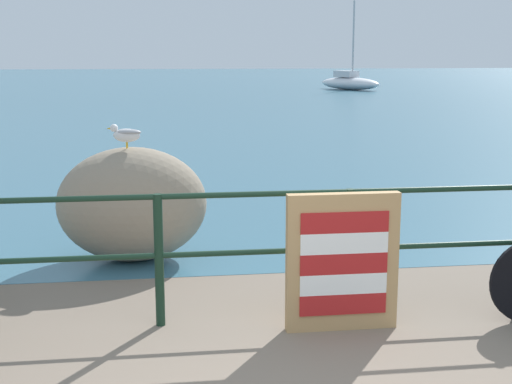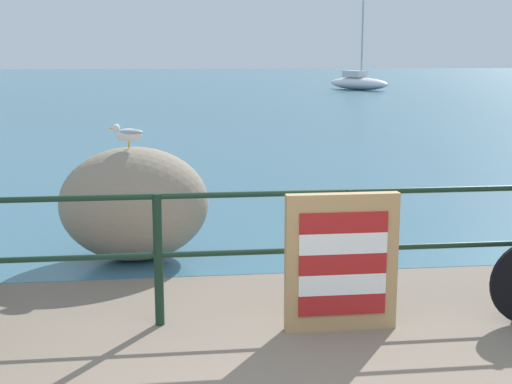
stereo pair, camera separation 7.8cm
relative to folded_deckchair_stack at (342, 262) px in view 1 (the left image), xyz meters
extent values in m
cube|color=#756656|center=(-0.62, 18.43, -0.57)|extent=(120.00, 120.00, 0.10)
cube|color=#38667A|center=(-0.62, 46.41, -0.52)|extent=(120.00, 90.00, 0.01)
cylinder|color=black|center=(-1.35, 0.25, -0.01)|extent=(0.07, 0.07, 1.02)
cylinder|color=black|center=(0.12, 0.25, -0.01)|extent=(0.07, 0.07, 1.02)
cylinder|color=black|center=(-0.62, 0.25, 0.48)|extent=(7.30, 0.04, 0.04)
cylinder|color=black|center=(-0.62, 0.25, 0.03)|extent=(7.30, 0.04, 0.04)
cube|color=tan|center=(0.00, 0.00, 0.00)|extent=(0.84, 0.09, 1.04)
cube|color=#AD1E1E|center=(0.00, -0.05, -0.31)|extent=(0.66, 0.01, 0.16)
cube|color=white|center=(0.00, -0.05, -0.16)|extent=(0.66, 0.01, 0.16)
cube|color=#AD1E1E|center=(0.00, -0.05, 0.00)|extent=(0.66, 0.01, 0.16)
cube|color=white|center=(0.00, -0.05, 0.16)|extent=(0.66, 0.01, 0.16)
cube|color=#AD1E1E|center=(0.00, -0.05, 0.31)|extent=(0.66, 0.01, 0.16)
ellipsoid|color=gray|center=(-1.61, 2.05, 0.05)|extent=(1.48, 1.04, 1.14)
cylinder|color=gold|center=(-1.64, 1.96, 0.65)|extent=(0.01, 0.01, 0.06)
cylinder|color=gold|center=(-1.63, 2.01, 0.65)|extent=(0.01, 0.01, 0.06)
ellipsoid|color=white|center=(-1.63, 1.99, 0.74)|extent=(0.27, 0.15, 0.13)
ellipsoid|color=#9E9EA3|center=(-1.61, 1.98, 0.77)|extent=(0.26, 0.16, 0.06)
sphere|color=white|center=(-1.75, 2.01, 0.81)|extent=(0.08, 0.08, 0.08)
cone|color=gold|center=(-1.80, 2.01, 0.81)|extent=(0.05, 0.03, 0.02)
ellipsoid|color=white|center=(9.44, 34.66, -0.16)|extent=(3.30, 4.47, 0.70)
cube|color=silver|center=(9.29, 34.92, 0.37)|extent=(1.34, 1.53, 0.36)
cylinder|color=#B2B2B7|center=(9.53, 34.48, 2.29)|extent=(0.10, 0.10, 4.20)
camera|label=1|loc=(-1.31, -4.92, 1.52)|focal=49.81mm
camera|label=2|loc=(-1.24, -4.93, 1.52)|focal=49.81mm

